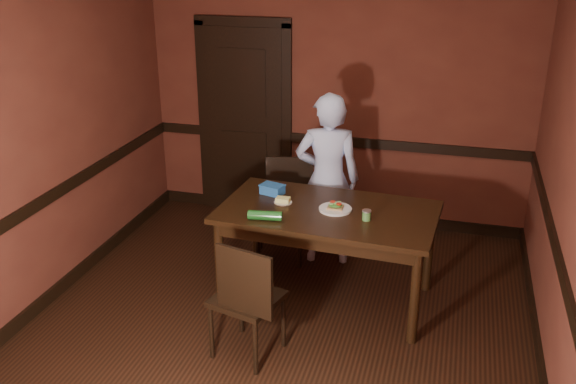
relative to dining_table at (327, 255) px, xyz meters
The scene contains 21 objects.
floor 0.77m from the dining_table, 115.18° to the right, with size 4.00×4.50×0.01m, color black.
wall_back 1.93m from the dining_table, 99.43° to the left, with size 4.00×0.02×2.70m, color #56261A.
wall_front 3.00m from the dining_table, 95.56° to the right, with size 4.00×0.02×2.70m, color #56261A.
wall_left 2.53m from the dining_table, 165.53° to the right, with size 0.02×4.50×2.70m, color #56261A.
wall_right 2.05m from the dining_table, 18.81° to the right, with size 0.02×4.50×2.70m, color #56261A.
dado_back 1.74m from the dining_table, 99.51° to the left, with size 4.00×0.03×0.10m, color black.
dado_left 2.39m from the dining_table, 165.44° to the right, with size 0.03×4.50×0.10m, color black.
dado_right 1.87m from the dining_table, 18.96° to the right, with size 0.03×4.50×0.10m, color black.
baseboard_back 1.71m from the dining_table, 99.51° to the left, with size 4.00×0.03×0.12m, color black.
baseboard_left 2.36m from the dining_table, 165.44° to the right, with size 0.03×4.50×0.12m, color black.
baseboard_right 1.84m from the dining_table, 18.96° to the right, with size 0.03×4.50×0.12m, color black.
door 2.18m from the dining_table, 128.07° to the left, with size 1.05×0.07×2.20m.
dining_table is the anchor object (origin of this frame).
chair_far 0.84m from the dining_table, 134.64° to the left, with size 0.46×0.46×0.98m, color black, non-canonical shape.
chair_near 1.00m from the dining_table, 113.52° to the right, with size 0.45×0.45×0.96m, color black, non-canonical shape.
person 0.82m from the dining_table, 102.31° to the left, with size 0.60×0.39×1.64m, color silver.
sandwich_plate 0.44m from the dining_table, ahead, with size 0.27×0.27×0.07m.
sauce_jar 0.58m from the dining_table, 19.63° to the right, with size 0.07×0.07×0.09m.
cheese_saucer 0.59m from the dining_table, behind, with size 0.15×0.15×0.05m.
food_tub 0.74m from the dining_table, 158.56° to the left, with size 0.23×0.19×0.08m.
wrapped_veg 0.71m from the dining_table, 143.24° to the right, with size 0.08×0.08×0.27m, color #19561A.
Camera 1 is at (1.23, -4.16, 2.94)m, focal length 40.00 mm.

